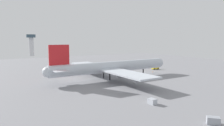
# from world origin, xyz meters

# --- Properties ---
(ground_plane) EXTENTS (289.84, 289.84, 0.00)m
(ground_plane) POSITION_xyz_m (0.00, 0.00, 0.00)
(ground_plane) COLOR gray
(cargo_airplane) EXTENTS (72.46, 67.49, 18.20)m
(cargo_airplane) POSITION_xyz_m (-0.70, 0.00, 6.12)
(cargo_airplane) COLOR silver
(cargo_airplane) RESTS_ON ground_plane
(baggage_tug) EXTENTS (5.15, 3.00, 2.29)m
(baggage_tug) POSITION_xyz_m (42.63, 11.63, 1.14)
(baggage_tug) COLOR yellow
(baggage_tug) RESTS_ON ground_plane
(cargo_loader) EXTENTS (3.79, 4.17, 2.10)m
(cargo_loader) POSITION_xyz_m (-9.60, 45.46, 1.02)
(cargo_loader) COLOR silver
(cargo_loader) RESTS_ON ground_plane
(cargo_container_fore) EXTENTS (3.45, 3.54, 1.81)m
(cargo_container_fore) POSITION_xyz_m (-11.28, -64.25, 0.91)
(cargo_container_fore) COLOR #999EA8
(cargo_container_fore) RESTS_ON ground_plane
(cargo_container_aft) EXTENTS (2.17, 2.65, 1.78)m
(cargo_container_aft) POSITION_xyz_m (-12.87, -44.32, 0.89)
(cargo_container_aft) COLOR #B7BCC6
(cargo_container_aft) RESTS_ON ground_plane
(safety_cone_nose) EXTENTS (0.47, 0.47, 0.68)m
(safety_cone_nose) POSITION_xyz_m (32.61, 3.66, 0.34)
(safety_cone_nose) COLOR orange
(safety_cone_nose) RESTS_ON ground_plane
(control_tower) EXTENTS (10.50, 10.50, 25.84)m
(control_tower) POSITION_xyz_m (-4.25, 173.36, 15.93)
(control_tower) COLOR silver
(control_tower) RESTS_ON ground_plane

